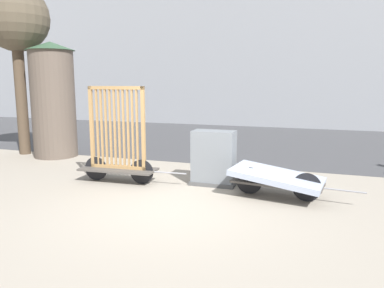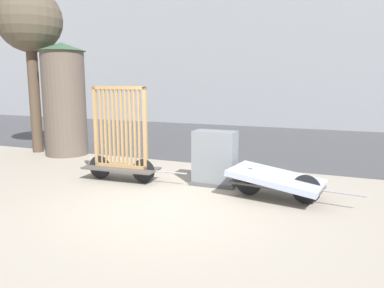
# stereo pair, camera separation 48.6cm
# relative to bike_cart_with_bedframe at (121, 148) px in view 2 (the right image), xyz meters

# --- Properties ---
(ground_plane) EXTENTS (60.00, 60.00, 0.00)m
(ground_plane) POSITION_rel_bike_cart_with_bedframe_xyz_m (1.68, -1.26, -0.72)
(ground_plane) COLOR gray
(road_strip) EXTENTS (56.00, 8.75, 0.01)m
(road_strip) POSITION_rel_bike_cart_with_bedframe_xyz_m (1.68, 6.66, -0.72)
(road_strip) COLOR #424244
(road_strip) RESTS_ON ground_plane
(bike_cart_with_bedframe) EXTENTS (2.38, 0.70, 2.06)m
(bike_cart_with_bedframe) POSITION_rel_bike_cart_with_bedframe_xyz_m (0.00, 0.00, 0.00)
(bike_cart_with_bedframe) COLOR #4C4742
(bike_cart_with_bedframe) RESTS_ON ground_plane
(bike_cart_with_mattress) EXTENTS (2.41, 1.20, 0.56)m
(bike_cart_with_mattress) POSITION_rel_bike_cart_with_bedframe_xyz_m (3.37, -0.00, -0.35)
(bike_cart_with_mattress) COLOR #4C4742
(bike_cart_with_mattress) RESTS_ON ground_plane
(utility_cabinet) EXTENTS (0.94, 0.52, 1.15)m
(utility_cabinet) POSITION_rel_bike_cart_with_bedframe_xyz_m (2.00, 0.48, -0.19)
(utility_cabinet) COLOR #4C4C4C
(utility_cabinet) RESTS_ON ground_plane
(advertising_column) EXTENTS (1.36, 1.36, 3.26)m
(advertising_column) POSITION_rel_bike_cart_with_bedframe_xyz_m (-3.18, 1.93, 0.93)
(advertising_column) COLOR brown
(advertising_column) RESTS_ON ground_plane
(street_tree) EXTENTS (1.90, 1.90, 4.91)m
(street_tree) POSITION_rel_bike_cart_with_bedframe_xyz_m (-4.32, 1.93, 3.13)
(street_tree) COLOR #4C3D2D
(street_tree) RESTS_ON ground_plane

